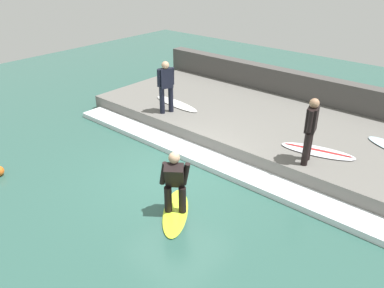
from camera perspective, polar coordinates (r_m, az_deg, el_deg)
ground_plane at (r=9.62m, az=-2.20°, el=-4.89°), size 28.00×28.00×0.00m
concrete_ledge at (r=12.12m, az=9.53°, el=3.23°), size 4.40×10.64×0.49m
back_wall at (r=13.99m, az=15.02°, el=7.91°), size 0.50×11.18×1.35m
wave_foam_crest at (r=10.28m, az=1.80°, el=-2.10°), size 0.77×10.11×0.15m
surfboard_riding at (r=8.36m, az=-2.52°, el=-10.32°), size 1.70×1.45×0.06m
surfer_riding at (r=7.88m, az=-2.65°, el=-5.51°), size 0.63×0.61×1.46m
surfer_waiting_near at (r=11.81m, az=-3.99°, el=9.04°), size 0.53×0.40×1.66m
surfboard_waiting_near at (r=12.73m, az=-2.38°, el=6.16°), size 0.71×2.04×0.06m
surfer_waiting_far at (r=9.26m, az=17.61°, el=2.41°), size 0.55×0.32×1.66m
surfboard_waiting_far at (r=10.21m, az=18.59°, el=-1.03°), size 1.01×1.96×0.07m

